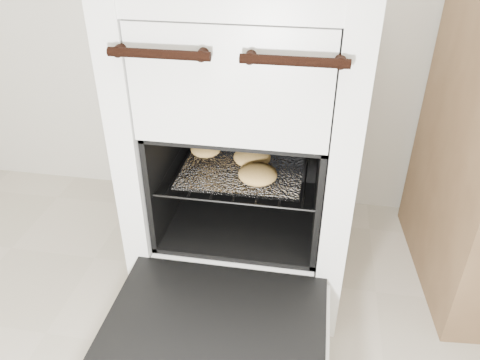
{
  "coord_description": "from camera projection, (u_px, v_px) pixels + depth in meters",
  "views": [
    {
      "loc": [
        0.08,
        -0.15,
        1.14
      ],
      "look_at": [
        -0.12,
        1.0,
        0.42
      ],
      "focal_mm": 35.0,
      "sensor_mm": 36.0,
      "label": 1
    }
  ],
  "objects": [
    {
      "name": "baked_rolls",
      "position": [
        243.0,
        161.0,
        1.39
      ],
      "size": [
        0.31,
        0.26,
        0.05
      ],
      "color": "#E1B25A",
      "rests_on": "foil_sheet"
    },
    {
      "name": "stove",
      "position": [
        248.0,
        141.0,
        1.47
      ],
      "size": [
        0.63,
        0.7,
        0.97
      ],
      "color": "silver",
      "rests_on": "ground"
    },
    {
      "name": "foil_sheet",
      "position": [
        244.0,
        166.0,
        1.42
      ],
      "size": [
        0.36,
        0.32,
        0.01
      ],
      "primitive_type": "cube",
      "color": "white",
      "rests_on": "oven_rack"
    },
    {
      "name": "oven_door",
      "position": [
        214.0,
        330.0,
        1.16
      ],
      "size": [
        0.57,
        0.44,
        0.04
      ],
      "color": "black",
      "rests_on": "stove"
    },
    {
      "name": "oven_rack",
      "position": [
        245.0,
        165.0,
        1.44
      ],
      "size": [
        0.46,
        0.44,
        0.01
      ],
      "color": "black",
      "rests_on": "stove"
    }
  ]
}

